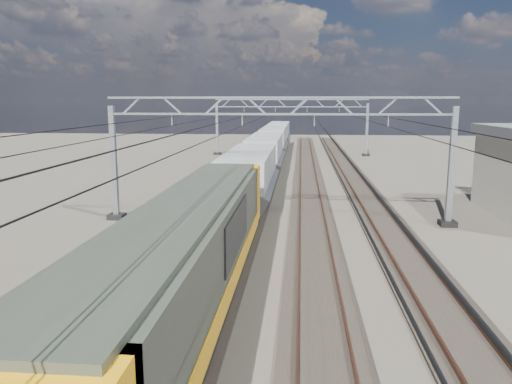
# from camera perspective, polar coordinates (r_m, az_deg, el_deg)

# --- Properties ---
(ground) EXTENTS (160.00, 160.00, 0.00)m
(ground) POSITION_cam_1_polar(r_m,az_deg,el_deg) (24.86, 2.00, -5.67)
(ground) COLOR black
(ground) RESTS_ON ground
(track_outer_west) EXTENTS (2.60, 140.00, 0.30)m
(track_outer_west) POSITION_cam_1_polar(r_m,az_deg,el_deg) (25.85, -11.45, -5.08)
(track_outer_west) COLOR black
(track_outer_west) RESTS_ON ground
(track_loco) EXTENTS (2.60, 140.00, 0.30)m
(track_loco) POSITION_cam_1_polar(r_m,az_deg,el_deg) (25.02, -2.60, -5.40)
(track_loco) COLOR black
(track_loco) RESTS_ON ground
(track_inner_east) EXTENTS (2.60, 140.00, 0.30)m
(track_inner_east) POSITION_cam_1_polar(r_m,az_deg,el_deg) (24.82, 6.64, -5.59)
(track_inner_east) COLOR black
(track_inner_east) RESTS_ON ground
(track_outer_east) EXTENTS (2.60, 140.00, 0.30)m
(track_outer_east) POSITION_cam_1_polar(r_m,az_deg,el_deg) (25.25, 15.79, -5.64)
(track_outer_east) COLOR black
(track_outer_east) RESTS_ON ground
(catenary_gantry_mid) EXTENTS (19.90, 0.90, 7.11)m
(catenary_gantry_mid) POSITION_cam_1_polar(r_m,az_deg,el_deg) (28.05, 2.50, 4.30)
(catenary_gantry_mid) COLOR gray
(catenary_gantry_mid) RESTS_ON ground
(catenary_gantry_far) EXTENTS (19.90, 0.90, 7.11)m
(catenary_gantry_far) POSITION_cam_1_polar(r_m,az_deg,el_deg) (63.94, 4.03, 7.68)
(catenary_gantry_far) COLOR gray
(catenary_gantry_far) RESTS_ON ground
(overhead_wires) EXTENTS (12.03, 140.00, 0.53)m
(overhead_wires) POSITION_cam_1_polar(r_m,az_deg,el_deg) (31.91, 2.87, 8.35)
(overhead_wires) COLOR black
(overhead_wires) RESTS_ON ground
(locomotive) EXTENTS (2.76, 21.10, 3.62)m
(locomotive) POSITION_cam_1_polar(r_m,az_deg,el_deg) (14.98, -7.82, -7.37)
(locomotive) COLOR black
(locomotive) RESTS_ON ground
(hopper_wagon_lead) EXTENTS (3.38, 13.00, 3.25)m
(hopper_wagon_lead) POSITION_cam_1_polar(r_m,az_deg,el_deg) (32.09, -0.78, 2.06)
(hopper_wagon_lead) COLOR black
(hopper_wagon_lead) RESTS_ON ground
(hopper_wagon_mid) EXTENTS (3.38, 13.00, 3.25)m
(hopper_wagon_mid) POSITION_cam_1_polar(r_m,az_deg,el_deg) (46.14, 1.04, 4.60)
(hopper_wagon_mid) COLOR black
(hopper_wagon_mid) RESTS_ON ground
(hopper_wagon_third) EXTENTS (3.38, 13.00, 3.25)m
(hopper_wagon_third) POSITION_cam_1_polar(r_m,az_deg,el_deg) (60.26, 2.02, 5.94)
(hopper_wagon_third) COLOR black
(hopper_wagon_third) RESTS_ON ground
(hopper_wagon_fourth) EXTENTS (3.38, 13.00, 3.25)m
(hopper_wagon_fourth) POSITION_cam_1_polar(r_m,az_deg,el_deg) (74.41, 2.62, 6.78)
(hopper_wagon_fourth) COLOR black
(hopper_wagon_fourth) RESTS_ON ground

